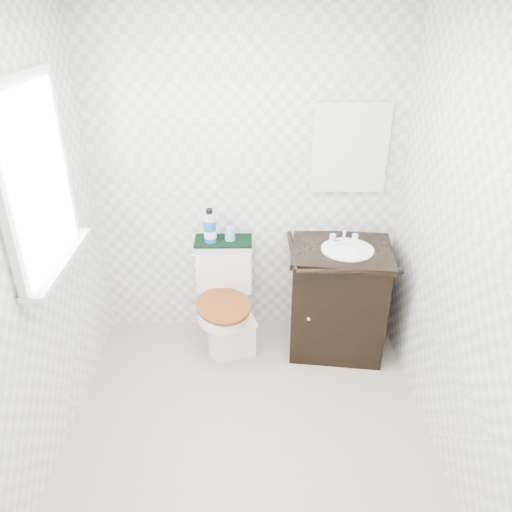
{
  "coord_description": "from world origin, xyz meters",
  "views": [
    {
      "loc": [
        0.01,
        -2.18,
        2.36
      ],
      "look_at": [
        0.06,
        0.75,
        0.84
      ],
      "focal_mm": 35.0,
      "sensor_mm": 36.0,
      "label": 1
    }
  ],
  "objects_px": {
    "vanity": "(338,296)",
    "toilet": "(224,302)",
    "mouthwash_bottle": "(210,227)",
    "cup": "(230,233)",
    "trash_bin": "(241,337)"
  },
  "relations": [
    {
      "from": "cup",
      "to": "mouthwash_bottle",
      "type": "bearing_deg",
      "value": -167.6
    },
    {
      "from": "toilet",
      "to": "mouthwash_bottle",
      "type": "distance_m",
      "value": 0.59
    },
    {
      "from": "mouthwash_bottle",
      "to": "cup",
      "type": "relative_size",
      "value": 2.57
    },
    {
      "from": "trash_bin",
      "to": "cup",
      "type": "height_order",
      "value": "cup"
    },
    {
      "from": "mouthwash_bottle",
      "to": "cup",
      "type": "bearing_deg",
      "value": 12.4
    },
    {
      "from": "vanity",
      "to": "toilet",
      "type": "bearing_deg",
      "value": 175.55
    },
    {
      "from": "vanity",
      "to": "cup",
      "type": "bearing_deg",
      "value": 166.37
    },
    {
      "from": "mouthwash_bottle",
      "to": "vanity",
      "type": "bearing_deg",
      "value": -9.8
    },
    {
      "from": "toilet",
      "to": "cup",
      "type": "height_order",
      "value": "cup"
    },
    {
      "from": "mouthwash_bottle",
      "to": "cup",
      "type": "height_order",
      "value": "mouthwash_bottle"
    },
    {
      "from": "vanity",
      "to": "cup",
      "type": "xyz_separation_m",
      "value": [
        -0.79,
        0.19,
        0.42
      ]
    },
    {
      "from": "trash_bin",
      "to": "mouthwash_bottle",
      "type": "relative_size",
      "value": 1.17
    },
    {
      "from": "toilet",
      "to": "trash_bin",
      "type": "relative_size",
      "value": 2.67
    },
    {
      "from": "trash_bin",
      "to": "mouthwash_bottle",
      "type": "height_order",
      "value": "mouthwash_bottle"
    },
    {
      "from": "mouthwash_bottle",
      "to": "cup",
      "type": "xyz_separation_m",
      "value": [
        0.14,
        0.03,
        -0.07
      ]
    }
  ]
}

